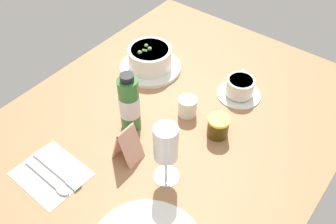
% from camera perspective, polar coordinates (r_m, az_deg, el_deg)
% --- Properties ---
extents(ground_plane, '(1.10, 0.84, 0.03)m').
position_cam_1_polar(ground_plane, '(1.06, 0.07, -2.56)').
color(ground_plane, '#A8754C').
extents(porridge_bowl, '(0.19, 0.19, 0.08)m').
position_cam_1_polar(porridge_bowl, '(1.21, -2.68, 7.82)').
color(porridge_bowl, white).
rests_on(porridge_bowl, ground_plane).
extents(cutlery_setting, '(0.15, 0.17, 0.01)m').
position_cam_1_polar(cutlery_setting, '(0.99, -16.80, -8.87)').
color(cutlery_setting, white).
rests_on(cutlery_setting, ground_plane).
extents(coffee_cup, '(0.13, 0.13, 0.06)m').
position_cam_1_polar(coffee_cup, '(1.14, 10.60, 3.54)').
color(coffee_cup, white).
rests_on(coffee_cup, ground_plane).
extents(creamer_jug, '(0.06, 0.05, 0.06)m').
position_cam_1_polar(creamer_jug, '(1.06, 2.88, 0.81)').
color(creamer_jug, white).
rests_on(creamer_jug, ground_plane).
extents(wine_glass, '(0.06, 0.06, 0.17)m').
position_cam_1_polar(wine_glass, '(0.85, -0.32, -5.01)').
color(wine_glass, white).
rests_on(wine_glass, ground_plane).
extents(jam_jar, '(0.06, 0.06, 0.06)m').
position_cam_1_polar(jam_jar, '(1.02, 7.44, -2.13)').
color(jam_jar, '#43320C').
rests_on(jam_jar, ground_plane).
extents(sauce_bottle_green, '(0.05, 0.05, 0.18)m').
position_cam_1_polar(sauce_bottle_green, '(1.00, -5.74, 1.21)').
color(sauce_bottle_green, '#337233').
rests_on(sauce_bottle_green, ground_plane).
extents(menu_card, '(0.06, 0.06, 0.10)m').
position_cam_1_polar(menu_card, '(0.95, -6.07, -4.70)').
color(menu_card, '#D79F89').
rests_on(menu_card, ground_plane).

